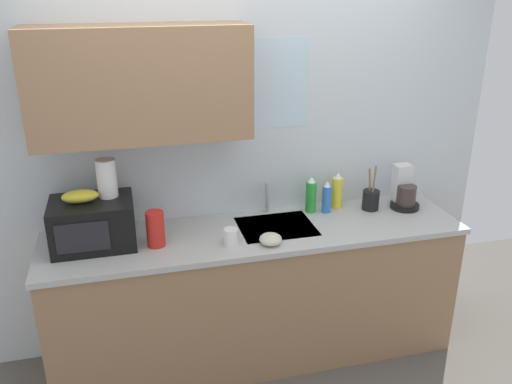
% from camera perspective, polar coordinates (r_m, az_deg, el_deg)
% --- Properties ---
extents(kitchen_wall_assembly, '(3.32, 0.42, 2.50)m').
position_cam_1_polar(kitchen_wall_assembly, '(3.36, -3.53, 5.19)').
color(kitchen_wall_assembly, silver).
rests_on(kitchen_wall_assembly, ground).
extents(counter_unit, '(2.55, 0.63, 0.90)m').
position_cam_1_polar(counter_unit, '(3.50, 0.04, -10.58)').
color(counter_unit, '#9E7551').
rests_on(counter_unit, ground).
extents(sink_faucet, '(0.03, 0.03, 0.21)m').
position_cam_1_polar(sink_faucet, '(3.48, 1.16, -0.59)').
color(sink_faucet, '#B2B5BA').
rests_on(sink_faucet, counter_unit).
extents(microwave, '(0.46, 0.35, 0.27)m').
position_cam_1_polar(microwave, '(3.19, -16.89, -3.18)').
color(microwave, black).
rests_on(microwave, counter_unit).
extents(banana_bunch, '(0.20, 0.11, 0.07)m').
position_cam_1_polar(banana_bunch, '(3.13, -18.13, -0.43)').
color(banana_bunch, gold).
rests_on(banana_bunch, microwave).
extents(paper_towel_roll, '(0.11, 0.11, 0.22)m').
position_cam_1_polar(paper_towel_roll, '(3.14, -15.53, 1.43)').
color(paper_towel_roll, white).
rests_on(paper_towel_roll, microwave).
extents(coffee_maker, '(0.19, 0.21, 0.28)m').
position_cam_1_polar(coffee_maker, '(3.70, 15.38, 0.02)').
color(coffee_maker, black).
rests_on(coffee_maker, counter_unit).
extents(dish_soap_bottle_green, '(0.07, 0.07, 0.24)m').
position_cam_1_polar(dish_soap_bottle_green, '(3.51, 5.84, -0.37)').
color(dish_soap_bottle_green, green).
rests_on(dish_soap_bottle_green, counter_unit).
extents(dish_soap_bottle_blue, '(0.06, 0.06, 0.21)m').
position_cam_1_polar(dish_soap_bottle_blue, '(3.52, 7.49, -0.61)').
color(dish_soap_bottle_blue, blue).
rests_on(dish_soap_bottle_blue, counter_unit).
extents(dish_soap_bottle_yellow, '(0.07, 0.07, 0.24)m').
position_cam_1_polar(dish_soap_bottle_yellow, '(3.59, 8.59, 0.07)').
color(dish_soap_bottle_yellow, yellow).
rests_on(dish_soap_bottle_yellow, counter_unit).
extents(cereal_canister, '(0.10, 0.10, 0.21)m').
position_cam_1_polar(cereal_canister, '(3.11, -10.60, -3.86)').
color(cereal_canister, red).
rests_on(cereal_canister, counter_unit).
extents(mug_white, '(0.08, 0.08, 0.09)m').
position_cam_1_polar(mug_white, '(3.10, -2.68, -4.73)').
color(mug_white, white).
rests_on(mug_white, counter_unit).
extents(utensil_crock, '(0.11, 0.11, 0.30)m').
position_cam_1_polar(utensil_crock, '(3.62, 12.06, -0.74)').
color(utensil_crock, black).
rests_on(utensil_crock, counter_unit).
extents(small_bowl, '(0.13, 0.13, 0.06)m').
position_cam_1_polar(small_bowl, '(3.10, 1.56, -5.01)').
color(small_bowl, beige).
rests_on(small_bowl, counter_unit).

